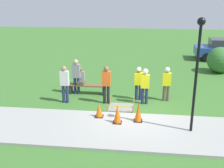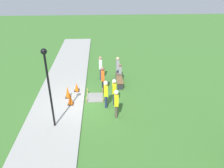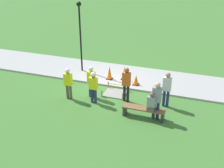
{
  "view_description": "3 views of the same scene",
  "coord_description": "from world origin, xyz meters",
  "px_view_note": "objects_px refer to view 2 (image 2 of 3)",
  "views": [
    {
      "loc": [
        0.31,
        -11.09,
        5.07
      ],
      "look_at": [
        -1.16,
        1.32,
        0.94
      ],
      "focal_mm": 45.0,
      "sensor_mm": 36.0,
      "label": 1
    },
    {
      "loc": [
        11.36,
        1.12,
        7.26
      ],
      "look_at": [
        -0.58,
        1.77,
        1.02
      ],
      "focal_mm": 35.0,
      "sensor_mm": 36.0,
      "label": 2
    },
    {
      "loc": [
        -4.66,
        13.09,
        7.17
      ],
      "look_at": [
        -0.65,
        1.15,
        0.81
      ],
      "focal_mm": 45.0,
      "sensor_mm": 36.0,
      "label": 3
    }
  ],
  "objects_px": {
    "bystander_in_orange_shirt": "(103,78)",
    "lamppost_near": "(48,79)",
    "traffic_cone_near_patch": "(77,87)",
    "worker_trainee": "(116,101)",
    "traffic_cone_far_patch": "(68,92)",
    "bystander_in_gray_shirt": "(101,66)",
    "bystander_in_white_shirt": "(118,67)",
    "park_bench": "(119,79)",
    "worker_supervisor": "(114,90)",
    "person_seated_on_bench": "(120,71)",
    "worker_assistant": "(106,92)",
    "traffic_cone_sidewalk_edge": "(70,99)"
  },
  "relations": [
    {
      "from": "bystander_in_orange_shirt",
      "to": "lamppost_near",
      "type": "bearing_deg",
      "value": -35.88
    },
    {
      "from": "traffic_cone_near_patch",
      "to": "worker_trainee",
      "type": "height_order",
      "value": "worker_trainee"
    },
    {
      "from": "traffic_cone_far_patch",
      "to": "bystander_in_orange_shirt",
      "type": "distance_m",
      "value": 2.41
    },
    {
      "from": "worker_trainee",
      "to": "bystander_in_gray_shirt",
      "type": "xyz_separation_m",
      "value": [
        -4.78,
        -0.81,
        0.03
      ]
    },
    {
      "from": "traffic_cone_near_patch",
      "to": "bystander_in_white_shirt",
      "type": "height_order",
      "value": "bystander_in_white_shirt"
    },
    {
      "from": "park_bench",
      "to": "worker_supervisor",
      "type": "bearing_deg",
      "value": -11.31
    },
    {
      "from": "person_seated_on_bench",
      "to": "lamppost_near",
      "type": "relative_size",
      "value": 0.21
    },
    {
      "from": "worker_assistant",
      "to": "bystander_in_gray_shirt",
      "type": "xyz_separation_m",
      "value": [
        -3.75,
        -0.28,
        0.01
      ]
    },
    {
      "from": "traffic_cone_far_patch",
      "to": "person_seated_on_bench",
      "type": "height_order",
      "value": "person_seated_on_bench"
    },
    {
      "from": "person_seated_on_bench",
      "to": "worker_assistant",
      "type": "xyz_separation_m",
      "value": [
        3.29,
        -1.08,
        0.17
      ]
    },
    {
      "from": "bystander_in_orange_shirt",
      "to": "traffic_cone_far_patch",
      "type": "bearing_deg",
      "value": -71.48
    },
    {
      "from": "traffic_cone_near_patch",
      "to": "worker_supervisor",
      "type": "relative_size",
      "value": 0.35
    },
    {
      "from": "park_bench",
      "to": "bystander_in_gray_shirt",
      "type": "bearing_deg",
      "value": -121.16
    },
    {
      "from": "worker_trainee",
      "to": "lamppost_near",
      "type": "height_order",
      "value": "lamppost_near"
    },
    {
      "from": "traffic_cone_near_patch",
      "to": "park_bench",
      "type": "xyz_separation_m",
      "value": [
        -1.1,
        2.93,
        -0.03
      ]
    },
    {
      "from": "worker_supervisor",
      "to": "bystander_in_gray_shirt",
      "type": "distance_m",
      "value": 3.53
    },
    {
      "from": "traffic_cone_sidewalk_edge",
      "to": "traffic_cone_near_patch",
      "type": "bearing_deg",
      "value": 172.12
    },
    {
      "from": "park_bench",
      "to": "bystander_in_gray_shirt",
      "type": "height_order",
      "value": "bystander_in_gray_shirt"
    },
    {
      "from": "worker_assistant",
      "to": "worker_trainee",
      "type": "xyz_separation_m",
      "value": [
        1.03,
        0.53,
        -0.03
      ]
    },
    {
      "from": "worker_assistant",
      "to": "bystander_in_gray_shirt",
      "type": "distance_m",
      "value": 3.76
    },
    {
      "from": "traffic_cone_near_patch",
      "to": "worker_assistant",
      "type": "relative_size",
      "value": 0.34
    },
    {
      "from": "traffic_cone_near_patch",
      "to": "bystander_in_orange_shirt",
      "type": "xyz_separation_m",
      "value": [
        0.07,
        1.75,
        0.66
      ]
    },
    {
      "from": "worker_trainee",
      "to": "lamppost_near",
      "type": "bearing_deg",
      "value": -77.35
    },
    {
      "from": "worker_supervisor",
      "to": "bystander_in_gray_shirt",
      "type": "height_order",
      "value": "bystander_in_gray_shirt"
    },
    {
      "from": "traffic_cone_near_patch",
      "to": "worker_supervisor",
      "type": "height_order",
      "value": "worker_supervisor"
    },
    {
      "from": "traffic_cone_near_patch",
      "to": "lamppost_near",
      "type": "distance_m",
      "value": 4.43
    },
    {
      "from": "traffic_cone_near_patch",
      "to": "lamppost_near",
      "type": "xyz_separation_m",
      "value": [
        3.62,
        -0.82,
        2.42
      ]
    },
    {
      "from": "lamppost_near",
      "to": "worker_trainee",
      "type": "bearing_deg",
      "value": 102.65
    },
    {
      "from": "worker_assistant",
      "to": "bystander_in_gray_shirt",
      "type": "relative_size",
      "value": 0.96
    },
    {
      "from": "worker_supervisor",
      "to": "bystander_in_orange_shirt",
      "type": "height_order",
      "value": "bystander_in_orange_shirt"
    },
    {
      "from": "person_seated_on_bench",
      "to": "bystander_in_orange_shirt",
      "type": "height_order",
      "value": "bystander_in_orange_shirt"
    },
    {
      "from": "park_bench",
      "to": "worker_assistant",
      "type": "xyz_separation_m",
      "value": [
        2.96,
        -1.03,
        0.66
      ]
    },
    {
      "from": "traffic_cone_sidewalk_edge",
      "to": "bystander_in_gray_shirt",
      "type": "relative_size",
      "value": 0.44
    },
    {
      "from": "person_seated_on_bench",
      "to": "bystander_in_gray_shirt",
      "type": "distance_m",
      "value": 1.45
    },
    {
      "from": "traffic_cone_far_patch",
      "to": "bystander_in_gray_shirt",
      "type": "xyz_separation_m",
      "value": [
        -2.7,
        2.1,
        0.54
      ]
    },
    {
      "from": "worker_assistant",
      "to": "park_bench",
      "type": "bearing_deg",
      "value": 160.75
    },
    {
      "from": "person_seated_on_bench",
      "to": "bystander_in_white_shirt",
      "type": "xyz_separation_m",
      "value": [
        -0.2,
        -0.13,
        0.2
      ]
    },
    {
      "from": "bystander_in_white_shirt",
      "to": "worker_supervisor",
      "type": "bearing_deg",
      "value": -8.03
    },
    {
      "from": "worker_trainee",
      "to": "bystander_in_white_shirt",
      "type": "xyz_separation_m",
      "value": [
        -4.52,
        0.42,
        0.06
      ]
    },
    {
      "from": "lamppost_near",
      "to": "person_seated_on_bench",
      "type": "bearing_deg",
      "value": 143.03
    },
    {
      "from": "traffic_cone_far_patch",
      "to": "bystander_in_white_shirt",
      "type": "height_order",
      "value": "bystander_in_white_shirt"
    },
    {
      "from": "traffic_cone_far_patch",
      "to": "bystander_in_white_shirt",
      "type": "bearing_deg",
      "value": 126.31
    },
    {
      "from": "worker_supervisor",
      "to": "worker_assistant",
      "type": "height_order",
      "value": "worker_assistant"
    },
    {
      "from": "worker_trainee",
      "to": "traffic_cone_far_patch",
      "type": "bearing_deg",
      "value": -125.6
    },
    {
      "from": "lamppost_near",
      "to": "traffic_cone_sidewalk_edge",
      "type": "bearing_deg",
      "value": 163.36
    },
    {
      "from": "traffic_cone_near_patch",
      "to": "traffic_cone_sidewalk_edge",
      "type": "bearing_deg",
      "value": -7.88
    },
    {
      "from": "park_bench",
      "to": "bystander_in_orange_shirt",
      "type": "xyz_separation_m",
      "value": [
        1.17,
        -1.18,
        0.68
      ]
    },
    {
      "from": "traffic_cone_sidewalk_edge",
      "to": "bystander_in_gray_shirt",
      "type": "xyz_separation_m",
      "value": [
        -3.52,
        1.85,
        0.54
      ]
    },
    {
      "from": "person_seated_on_bench",
      "to": "worker_assistant",
      "type": "bearing_deg",
      "value": -18.23
    },
    {
      "from": "park_bench",
      "to": "bystander_in_orange_shirt",
      "type": "distance_m",
      "value": 1.79
    }
  ]
}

